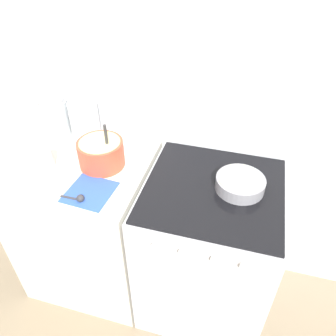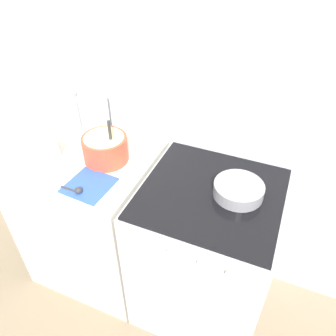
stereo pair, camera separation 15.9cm
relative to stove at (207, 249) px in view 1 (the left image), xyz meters
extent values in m
plane|color=gray|center=(-0.35, -0.33, -0.46)|extent=(12.00, 12.00, 0.00)
cube|color=silver|center=(-0.35, 0.35, 0.74)|extent=(4.44, 0.05, 2.40)
cube|color=silver|center=(-0.71, 0.00, 0.00)|extent=(0.72, 0.66, 0.92)
cube|color=silver|center=(0.00, 0.00, -0.01)|extent=(0.68, 0.66, 0.91)
cube|color=black|center=(0.00, 0.00, 0.45)|extent=(0.65, 0.63, 0.01)
cylinder|color=white|center=(-0.19, -0.34, 0.38)|extent=(0.04, 0.02, 0.04)
cylinder|color=white|center=(-0.07, -0.34, 0.38)|extent=(0.04, 0.02, 0.04)
cylinder|color=white|center=(0.07, -0.34, 0.38)|extent=(0.04, 0.02, 0.04)
cylinder|color=white|center=(0.19, -0.34, 0.38)|extent=(0.04, 0.02, 0.04)
cylinder|color=#D84C33|center=(-0.59, 0.03, 0.53)|extent=(0.23, 0.23, 0.14)
cylinder|color=#EFDB8C|center=(-0.59, 0.03, 0.56)|extent=(0.20, 0.20, 0.08)
cylinder|color=#333333|center=(-0.55, 0.03, 0.59)|extent=(0.02, 0.02, 0.22)
cylinder|color=gray|center=(0.12, 0.03, 0.49)|extent=(0.23, 0.23, 0.06)
cylinder|color=#EFDB8C|center=(0.12, 0.03, 0.50)|extent=(0.21, 0.21, 0.05)
cylinder|color=silver|center=(-0.96, 0.23, 0.56)|extent=(0.16, 0.16, 0.20)
cylinder|color=tan|center=(-0.96, 0.23, 0.52)|extent=(0.14, 0.14, 0.12)
cylinder|color=#B2B2B7|center=(-0.96, 0.23, 0.67)|extent=(0.14, 0.14, 0.02)
cylinder|color=silver|center=(-0.77, 0.23, 0.57)|extent=(0.16, 0.16, 0.23)
cylinder|color=red|center=(-0.77, 0.23, 0.53)|extent=(0.14, 0.14, 0.14)
cylinder|color=#B2B2B7|center=(-0.77, 0.23, 0.70)|extent=(0.14, 0.14, 0.02)
cylinder|color=silver|center=(-0.85, -0.07, 0.51)|extent=(0.07, 0.07, 0.10)
cube|color=#3359B2|center=(-0.55, -0.19, 0.46)|extent=(0.22, 0.22, 0.01)
cylinder|color=#333338|center=(-0.62, -0.25, 0.47)|extent=(0.09, 0.01, 0.01)
sphere|color=#333338|center=(-0.57, -0.25, 0.48)|extent=(0.04, 0.04, 0.04)
camera|label=1|loc=(0.10, -1.17, 1.50)|focal=35.00mm
camera|label=2|loc=(0.25, -1.12, 1.50)|focal=35.00mm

